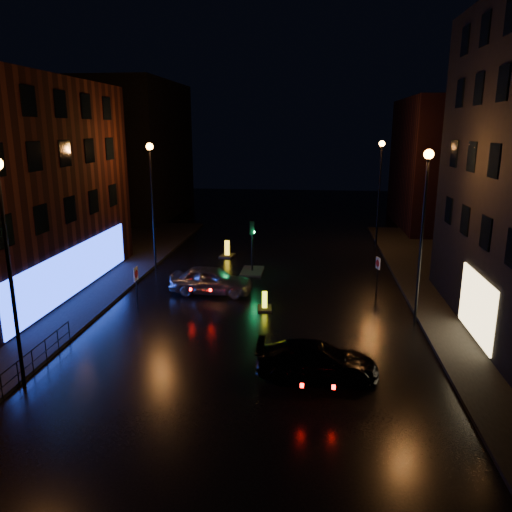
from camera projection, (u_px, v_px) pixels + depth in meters
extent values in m
plane|color=black|center=(240.00, 372.00, 19.57)|extent=(120.00, 120.00, 0.00)
cube|color=black|center=(20.00, 293.00, 28.76)|extent=(12.00, 44.00, 0.15)
cube|color=black|center=(138.00, 150.00, 53.24)|extent=(8.00, 16.00, 14.00)
cube|color=black|center=(444.00, 164.00, 47.25)|extent=(8.00, 14.00, 12.00)
cylinder|color=black|center=(11.00, 284.00, 17.49)|extent=(0.14, 0.14, 8.00)
cylinder|color=black|center=(153.00, 211.00, 32.89)|extent=(0.14, 0.14, 8.00)
cylinder|color=black|center=(150.00, 149.00, 31.89)|extent=(0.20, 0.20, 0.25)
sphere|color=orange|center=(150.00, 147.00, 31.85)|extent=(0.44, 0.44, 0.44)
cylinder|color=black|center=(421.00, 244.00, 23.50)|extent=(0.14, 0.14, 8.00)
cylinder|color=black|center=(429.00, 158.00, 22.51)|extent=(0.20, 0.20, 0.25)
sphere|color=orange|center=(429.00, 154.00, 22.47)|extent=(0.44, 0.44, 0.44)
cylinder|color=black|center=(379.00, 198.00, 38.90)|extent=(0.14, 0.14, 8.00)
cylinder|color=black|center=(382.00, 146.00, 37.91)|extent=(0.20, 0.20, 0.25)
sphere|color=orange|center=(382.00, 144.00, 37.87)|extent=(0.44, 0.44, 0.44)
cube|color=black|center=(252.00, 271.00, 33.15)|extent=(1.40, 2.40, 0.12)
cylinder|color=black|center=(252.00, 252.00, 32.82)|extent=(0.12, 0.12, 2.80)
cube|color=black|center=(252.00, 228.00, 32.42)|extent=(0.28, 0.22, 0.90)
cylinder|color=#0CFF59|center=(254.00, 232.00, 32.48)|extent=(0.05, 0.18, 0.18)
cylinder|color=black|center=(31.00, 351.00, 19.22)|extent=(0.05, 6.00, 0.05)
cylinder|color=black|center=(33.00, 362.00, 19.34)|extent=(0.04, 6.00, 0.04)
cylinder|color=black|center=(33.00, 362.00, 19.34)|extent=(0.04, 0.04, 1.00)
cylinder|color=black|center=(69.00, 331.00, 22.23)|extent=(0.04, 0.04, 1.00)
imported|color=#A3A4AA|center=(211.00, 280.00, 28.72)|extent=(4.78, 2.06, 1.61)
imported|color=black|center=(317.00, 360.00, 19.05)|extent=(4.73, 2.00, 1.36)
cube|color=black|center=(265.00, 308.00, 26.39)|extent=(0.87, 1.19, 0.09)
cube|color=#FDFF19|center=(265.00, 300.00, 26.27)|extent=(0.28, 0.20, 0.92)
cube|color=black|center=(265.00, 300.00, 26.27)|extent=(0.28, 0.05, 0.55)
cube|color=black|center=(227.00, 256.00, 37.23)|extent=(1.10, 1.49, 0.11)
cube|color=yellow|center=(227.00, 248.00, 37.08)|extent=(0.35, 0.25, 1.15)
cube|color=black|center=(227.00, 248.00, 37.08)|extent=(0.34, 0.07, 0.69)
cylinder|color=black|center=(137.00, 288.00, 26.42)|extent=(0.06, 0.06, 2.14)
cube|color=white|center=(136.00, 274.00, 26.23)|extent=(0.06, 0.54, 0.73)
cylinder|color=#B20C0C|center=(136.00, 274.00, 26.23)|extent=(0.03, 0.43, 0.43)
cylinder|color=black|center=(377.00, 276.00, 28.85)|extent=(0.06, 0.06, 2.04)
cube|color=white|center=(378.00, 263.00, 28.66)|extent=(0.20, 0.50, 0.69)
cylinder|color=#B20C0C|center=(378.00, 263.00, 28.66)|extent=(0.14, 0.39, 0.41)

